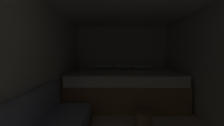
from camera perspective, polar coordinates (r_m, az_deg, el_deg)
wall_back at (r=5.03m, az=3.51°, el=0.92°), size 2.78×0.05×2.04m
wall_left at (r=2.62m, az=-24.57°, el=-1.43°), size 0.05×5.27×2.04m
bed at (r=4.16m, az=4.12°, el=-8.20°), size 2.56×1.79×0.93m
wicker_basket at (r=2.93m, az=10.76°, el=-18.72°), size 0.29×0.29×0.25m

